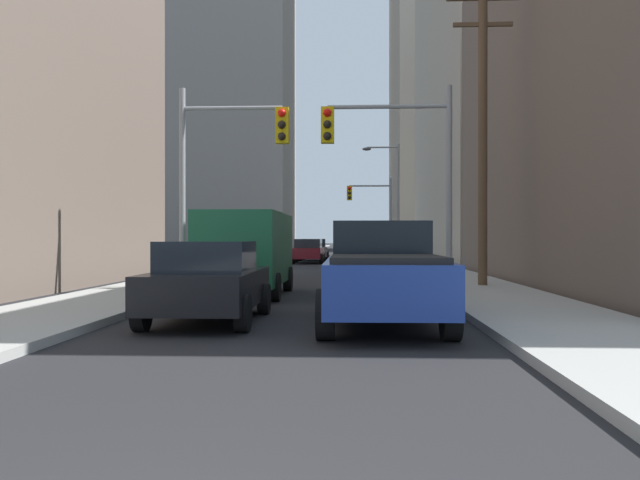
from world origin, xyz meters
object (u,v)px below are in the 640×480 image
object	(u,v)px
pickup_truck_blue	(382,274)
sedan_white	(368,256)
traffic_signal_near_right	(393,153)
sedan_maroon	(309,251)
sedan_black	(208,281)
traffic_signal_near_left	(228,155)
cargo_van_green	(247,249)
sedan_beige	(372,269)
traffic_signal_far_right	(372,205)
sedan_grey	(314,250)

from	to	relation	value
pickup_truck_blue	sedan_white	distance (m)	17.63
traffic_signal_near_right	sedan_maroon	bearing A→B (deg)	99.99
sedan_black	traffic_signal_near_right	distance (m)	8.71
sedan_maroon	traffic_signal_near_left	world-z (taller)	traffic_signal_near_left
cargo_van_green	sedan_beige	bearing A→B (deg)	-9.89
sedan_maroon	traffic_signal_far_right	size ratio (longest dim) A/B	0.71
traffic_signal_near_right	traffic_signal_far_right	size ratio (longest dim) A/B	1.00
traffic_signal_near_left	sedan_white	bearing A→B (deg)	67.20
pickup_truck_blue	sedan_black	bearing A→B (deg)	175.98
sedan_black	sedan_maroon	bearing A→B (deg)	90.07
sedan_beige	traffic_signal_near_right	world-z (taller)	traffic_signal_near_right
sedan_beige	traffic_signal_near_left	bearing A→B (deg)	155.66
traffic_signal_far_right	sedan_grey	bearing A→B (deg)	-150.14
pickup_truck_blue	sedan_maroon	world-z (taller)	pickup_truck_blue
pickup_truck_blue	traffic_signal_near_left	size ratio (longest dim) A/B	0.90
sedan_white	pickup_truck_blue	bearing A→B (deg)	-90.46
pickup_truck_blue	traffic_signal_near_left	bearing A→B (deg)	119.86
sedan_maroon	traffic_signal_near_right	xyz separation A→B (m)	(3.91, -22.21, 3.27)
sedan_grey	sedan_black	bearing A→B (deg)	-90.06
sedan_black	sedan_beige	size ratio (longest dim) A/B	1.00
sedan_grey	sedan_maroon	xyz separation A→B (m)	(-0.07, -4.99, 0.00)
sedan_beige	sedan_maroon	world-z (taller)	same
sedan_black	traffic_signal_near_left	size ratio (longest dim) A/B	0.70
cargo_van_green	traffic_signal_far_right	size ratio (longest dim) A/B	0.87
sedan_black	traffic_signal_near_right	bearing A→B (deg)	61.30
sedan_maroon	traffic_signal_near_left	distance (m)	22.47
sedan_grey	traffic_signal_near_left	size ratio (longest dim) A/B	0.71
sedan_white	traffic_signal_near_left	distance (m)	11.65
sedan_maroon	sedan_beige	bearing A→B (deg)	-82.33
sedan_grey	traffic_signal_near_left	bearing A→B (deg)	-92.10
sedan_maroon	sedan_grey	bearing A→B (deg)	89.18
traffic_signal_far_right	cargo_van_green	bearing A→B (deg)	-97.93
sedan_grey	traffic_signal_far_right	size ratio (longest dim) A/B	0.71
pickup_truck_blue	sedan_maroon	distance (m)	29.70
sedan_beige	traffic_signal_far_right	world-z (taller)	traffic_signal_far_right
pickup_truck_blue	traffic_signal_near_left	world-z (taller)	traffic_signal_near_left
sedan_beige	sedan_black	bearing A→B (deg)	-121.69
cargo_van_green	sedan_black	world-z (taller)	cargo_van_green
pickup_truck_blue	cargo_van_green	distance (m)	6.93
sedan_grey	traffic_signal_far_right	distance (m)	5.72
cargo_van_green	sedan_maroon	bearing A→B (deg)	89.65
cargo_van_green	sedan_white	world-z (taller)	cargo_van_green
pickup_truck_blue	traffic_signal_near_left	distance (m)	8.98
cargo_van_green	traffic_signal_near_left	xyz separation A→B (m)	(-0.78, 1.29, 2.73)
sedan_white	traffic_signal_far_right	xyz separation A→B (m)	(0.74, 19.23, 3.25)
traffic_signal_far_right	traffic_signal_near_right	bearing A→B (deg)	-90.47
sedan_beige	traffic_signal_near_right	bearing A→B (deg)	70.46
cargo_van_green	sedan_beige	size ratio (longest dim) A/B	1.24
traffic_signal_far_right	traffic_signal_near_left	bearing A→B (deg)	-99.75
cargo_van_green	sedan_grey	bearing A→B (deg)	89.56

